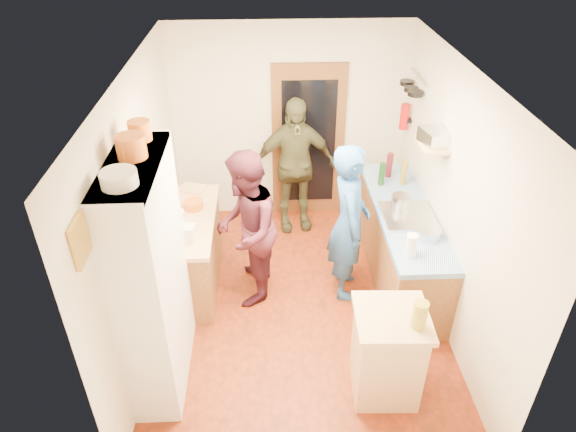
{
  "coord_description": "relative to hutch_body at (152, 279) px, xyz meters",
  "views": [
    {
      "loc": [
        -0.31,
        -4.2,
        3.91
      ],
      "look_at": [
        -0.1,
        0.15,
        1.09
      ],
      "focal_mm": 32.0,
      "sensor_mm": 36.0,
      "label": 1
    }
  ],
  "objects": [
    {
      "name": "fire_extinguisher",
      "position": [
        2.71,
        2.5,
        0.4
      ],
      "size": [
        0.11,
        0.11,
        0.32
      ],
      "primitive_type": "cylinder",
      "color": "red",
      "rests_on": "wall_right"
    },
    {
      "name": "picture_frame",
      "position": [
        -0.18,
        -0.75,
        0.95
      ],
      "size": [
        0.03,
        0.25,
        0.3
      ],
      "primitive_type": "cube",
      "color": "gold",
      "rests_on": "wall_left"
    },
    {
      "name": "hob",
      "position": [
        2.5,
        1.15,
        -0.18
      ],
      "size": [
        0.55,
        0.58,
        0.04
      ],
      "primitive_type": "cube",
      "color": "silver",
      "rests_on": "right_counter_top"
    },
    {
      "name": "orange_pot_a",
      "position": [
        0.0,
        0.09,
        1.19
      ],
      "size": [
        0.22,
        0.22,
        0.18
      ],
      "primitive_type": "cylinder",
      "color": "orange",
      "rests_on": "hutch_top_shelf"
    },
    {
      "name": "pan_hang_b",
      "position": [
        2.7,
        2.35,
        0.8
      ],
      "size": [
        0.16,
        0.16,
        0.05
      ],
      "primitive_type": "cylinder",
      "color": "black",
      "rests_on": "pan_rail"
    },
    {
      "name": "island_top",
      "position": [
        2.0,
        -0.33,
        -0.22
      ],
      "size": [
        0.65,
        0.65,
        0.05
      ],
      "primitive_type": "cube",
      "rotation": [
        0.0,
        0.0,
        -0.04
      ],
      "color": "tan",
      "rests_on": "island_base"
    },
    {
      "name": "left_counter_top",
      "position": [
        0.1,
        1.25,
        -0.23
      ],
      "size": [
        0.64,
        1.44,
        0.05
      ],
      "primitive_type": "cube",
      "color": "tan",
      "rests_on": "left_counter_base"
    },
    {
      "name": "orange_pot_b",
      "position": [
        0.0,
        0.4,
        1.18
      ],
      "size": [
        0.18,
        0.18,
        0.16
      ],
      "primitive_type": "cylinder",
      "color": "orange",
      "rests_on": "hutch_top_shelf"
    },
    {
      "name": "door_glass",
      "position": [
        1.55,
        2.74,
        -0.05
      ],
      "size": [
        0.7,
        0.02,
        1.7
      ],
      "primitive_type": "cube",
      "color": "black",
      "rests_on": "door_frame"
    },
    {
      "name": "bottle_c",
      "position": [
        2.61,
        1.88,
        -0.05
      ],
      "size": [
        0.08,
        0.08,
        0.31
      ],
      "primitive_type": "cylinder",
      "rotation": [
        0.0,
        0.0,
        0.09
      ],
      "color": "olive",
      "rests_on": "right_counter_top"
    },
    {
      "name": "person_hob",
      "position": [
        1.88,
        1.05,
        -0.2
      ],
      "size": [
        0.46,
        0.68,
        1.8
      ],
      "primitive_type": "imported",
      "rotation": [
        0.0,
        0.0,
        1.52
      ],
      "color": "#275397",
      "rests_on": "ground"
    },
    {
      "name": "wall_shelf",
      "position": [
        2.67,
        1.25,
        0.6
      ],
      "size": [
        0.26,
        0.42,
        0.03
      ],
      "primitive_type": "cube",
      "color": "tan",
      "rests_on": "wall_right"
    },
    {
      "name": "wall_back",
      "position": [
        1.3,
        2.81,
        0.2
      ],
      "size": [
        3.0,
        0.02,
        2.6
      ],
      "primitive_type": "cube",
      "color": "beige",
      "rests_on": "ground"
    },
    {
      "name": "pan_hang_a",
      "position": [
        2.7,
        2.15,
        0.82
      ],
      "size": [
        0.18,
        0.18,
        0.05
      ],
      "primitive_type": "cylinder",
      "color": "black",
      "rests_on": "pan_rail"
    },
    {
      "name": "left_counter_base",
      "position": [
        0.1,
        1.25,
        -0.68
      ],
      "size": [
        0.6,
        1.4,
        0.85
      ],
      "primitive_type": "cube",
      "color": "olive",
      "rests_on": "ground"
    },
    {
      "name": "oil_jar",
      "position": [
        2.18,
        -0.46,
        -0.07
      ],
      "size": [
        0.13,
        0.13,
        0.25
      ],
      "primitive_type": "cylinder",
      "rotation": [
        0.0,
        0.0,
        -0.04
      ],
      "color": "#AD9E2D",
      "rests_on": "island_top"
    },
    {
      "name": "pan_rail",
      "position": [
        2.76,
        2.33,
        0.95
      ],
      "size": [
        0.02,
        0.65,
        0.02
      ],
      "primitive_type": "cylinder",
      "rotation": [
        1.57,
        0.0,
        0.0
      ],
      "color": "silver",
      "rests_on": "wall_right"
    },
    {
      "name": "right_counter_top",
      "position": [
        2.5,
        1.3,
        -0.23
      ],
      "size": [
        0.62,
        2.22,
        0.06
      ],
      "primitive_type": "cube",
      "color": "#064FB0",
      "rests_on": "right_counter_base"
    },
    {
      "name": "bottle_b",
      "position": [
        2.48,
        2.07,
        -0.05
      ],
      "size": [
        0.09,
        0.09,
        0.31
      ],
      "primitive_type": "cylinder",
      "rotation": [
        0.0,
        0.0,
        -0.19
      ],
      "color": "#591419",
      "rests_on": "right_counter_top"
    },
    {
      "name": "plate_stack",
      "position": [
        0.0,
        -0.33,
        1.15
      ],
      "size": [
        0.25,
        0.25,
        0.1
      ],
      "primitive_type": "cylinder",
      "color": "white",
      "rests_on": "hutch_top_shelf"
    },
    {
      "name": "toaster",
      "position": [
        0.15,
        0.85,
        -0.12
      ],
      "size": [
        0.24,
        0.18,
        0.17
      ],
      "primitive_type": "cube",
      "rotation": [
        0.0,
        0.0,
        -0.13
      ],
      "color": "white",
      "rests_on": "left_counter_top"
    },
    {
      "name": "pan_hang_c",
      "position": [
        2.7,
        2.55,
        0.81
      ],
      "size": [
        0.17,
        0.17,
        0.05
      ],
      "primitive_type": "cylinder",
      "color": "black",
      "rests_on": "pan_rail"
    },
    {
      "name": "chopping_board",
      "position": [
        0.12,
        1.87,
        -0.19
      ],
      "size": [
        0.36,
        0.31,
        0.02
      ],
      "primitive_type": "cube",
      "rotation": [
        0.0,
        0.0,
        -0.34
      ],
      "color": "tan",
      "rests_on": "left_counter_top"
    },
    {
      "name": "person_left",
      "position": [
        0.8,
        1.07,
        -0.22
      ],
      "size": [
        0.73,
        0.9,
        1.75
      ],
      "primitive_type": "imported",
      "rotation": [
        0.0,
        0.0,
        -1.65
      ],
      "color": "#411823",
      "rests_on": "ground"
    },
    {
      "name": "door_frame",
      "position": [
        1.55,
        2.77,
        -0.05
      ],
      "size": [
        0.95,
        0.06,
        2.1
      ],
      "primitive_type": "cube",
      "color": "brown",
      "rests_on": "ground"
    },
    {
      "name": "wall_front",
      "position": [
        1.3,
        -1.21,
        0.2
      ],
      "size": [
        3.0,
        0.02,
        2.6
      ],
      "primitive_type": "cube",
      "color": "beige",
      "rests_on": "ground"
    },
    {
      "name": "orange_bowl",
      "position": [
        0.18,
        1.45,
        -0.15
      ],
      "size": [
        0.23,
        0.23,
        0.1
      ],
      "primitive_type": "cylinder",
      "rotation": [
        0.0,
        0.0,
        -0.11
      ],
      "color": "orange",
      "rests_on": "left_counter_top"
    },
    {
      "name": "island_base",
      "position": [
        2.0,
        -0.33,
        -0.67
      ],
      "size": [
        0.57,
        0.57,
        0.86
      ],
      "primitive_type": "cube",
      "rotation": [
        0.0,
        0.0,
        -0.04
      ],
      "color": "tan",
      "rests_on": "ground"
    },
    {
      "name": "paper_towel",
      "position": [
        2.35,
        0.48,
        -0.08
      ],
      "size": [
        0.13,
        0.13,
        0.24
      ],
      "primitive_type": "cylinder",
      "rotation": [
        0.0,
        0.0,
        0.22
      ],
      "color": "white",
      "rests_on": "right_counter_top"
    },
    {
      "name": "wall_left",
      "position": [
        -0.21,
        0.8,
        0.2
      ],
      "size": [
        0.02,
        4.0,
        2.6
      ],
      "primitive_type": "cube",
      "color": "beige",
      "rests_on": "ground"
    },
    {
      "name": "wall_right",
      "position": [
        2.81,
        0.8,
        0.2
      ],
      "size": [
        0.02,
        4.0,
        2.6
      ],
      "primitive_type": "cube",
      "color": "beige",
      "rests_on": "ground"
    },
    {
      "name": "radio",
      "position": [
        2.67,
        1.25,
        0.69
      ],
      "size": [
        0.28,
        0.34,
        0.15
      ],
      "primitive_type": "cube",
      "rotation": [
        0.0,
        0.0,
        0.23
      ],
      "color": "silver",
      "rests_on": "wall_shelf"
    },
    {
      "name": "kettle",
      "position": [
        0.05,
        1.07,
        -0.1
      ],
      "size": [
        0.22,
        0.22,
        0.2
      ],
      "primitive_type": "cylinder",
      "rotation": [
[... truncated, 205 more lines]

